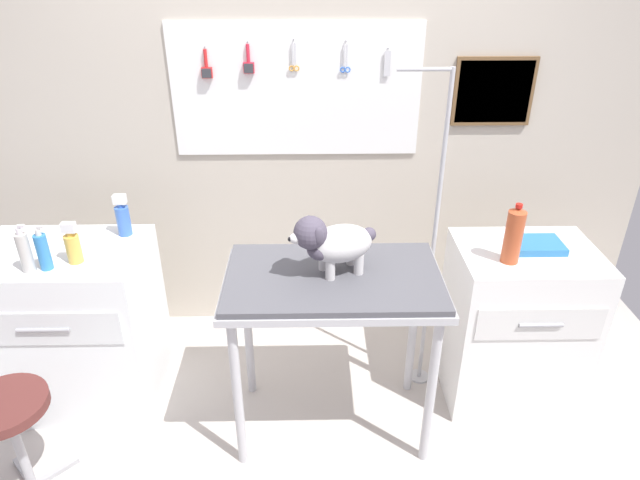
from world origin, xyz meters
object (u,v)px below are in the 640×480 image
(shampoo_bottle, at_px, (25,252))
(soda_bottle, at_px, (514,235))
(dog, at_px, (332,242))
(stool, at_px, (8,418))
(counter_left, at_px, (76,326))
(cabinet_right, at_px, (515,323))
(grooming_arm, at_px, (431,255))
(grooming_table, at_px, (333,293))

(shampoo_bottle, bearing_deg, soda_bottle, 1.93)
(shampoo_bottle, bearing_deg, dog, -2.10)
(stool, bearing_deg, counter_left, 85.19)
(counter_left, distance_m, stool, 0.62)
(shampoo_bottle, xyz_separation_m, soda_bottle, (2.19, 0.07, 0.02))
(counter_left, xyz_separation_m, cabinet_right, (2.28, -0.01, -0.01))
(cabinet_right, xyz_separation_m, shampoo_bottle, (-2.33, -0.17, 0.55))
(dog, xyz_separation_m, stool, (-1.36, -0.39, -0.61))
(grooming_arm, height_order, dog, grooming_arm)
(grooming_table, bearing_deg, grooming_arm, 32.22)
(grooming_arm, bearing_deg, grooming_table, -147.78)
(grooming_table, xyz_separation_m, counter_left, (-1.32, 0.25, -0.35))
(grooming_table, relative_size, stool, 1.86)
(stool, distance_m, soda_bottle, 2.33)
(grooming_table, xyz_separation_m, stool, (-1.37, -0.38, -0.36))
(shampoo_bottle, bearing_deg, stool, -91.01)
(dog, xyz_separation_m, cabinet_right, (0.97, 0.22, -0.61))
(cabinet_right, relative_size, soda_bottle, 2.95)
(dog, height_order, shampoo_bottle, dog)
(cabinet_right, bearing_deg, grooming_table, -166.26)
(stool, height_order, shampoo_bottle, shampoo_bottle)
(dog, relative_size, counter_left, 0.44)
(shampoo_bottle, distance_m, soda_bottle, 2.20)
(grooming_table, relative_size, dog, 2.49)
(grooming_table, height_order, grooming_arm, grooming_arm)
(dog, relative_size, stool, 0.75)
(cabinet_right, distance_m, shampoo_bottle, 2.40)
(stool, bearing_deg, soda_bottle, 13.19)
(grooming_table, relative_size, soda_bottle, 3.34)
(dog, height_order, stool, dog)
(grooming_arm, relative_size, soda_bottle, 5.85)
(counter_left, xyz_separation_m, stool, (-0.05, -0.62, -0.01))
(stool, relative_size, shampoo_bottle, 2.28)
(stool, bearing_deg, shampoo_bottle, 88.99)
(stool, xyz_separation_m, soda_bottle, (2.20, 0.52, 0.57))
(grooming_arm, bearing_deg, counter_left, -177.76)
(counter_left, relative_size, soda_bottle, 3.01)
(grooming_arm, xyz_separation_m, cabinet_right, (0.46, -0.08, -0.37))
(dog, distance_m, soda_bottle, 0.85)
(shampoo_bottle, bearing_deg, cabinet_right, 4.19)
(grooming_arm, bearing_deg, stool, -159.70)
(stool, distance_m, shampoo_bottle, 0.71)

